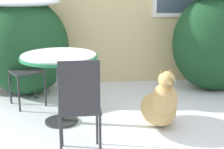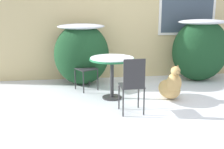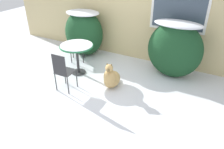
% 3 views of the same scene
% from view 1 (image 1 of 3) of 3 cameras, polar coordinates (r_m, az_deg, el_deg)
% --- Properties ---
extents(ground_plane, '(16.00, 16.00, 0.00)m').
position_cam_1_polar(ground_plane, '(3.44, 0.95, -11.55)').
color(ground_plane, white).
extents(shrub_left, '(1.20, 0.91, 1.34)m').
position_cam_1_polar(shrub_left, '(4.86, -14.30, 4.84)').
color(shrub_left, '#194223').
rests_on(shrub_left, ground_plane).
extents(shrub_middle, '(1.34, 0.75, 1.42)m').
position_cam_1_polar(shrub_middle, '(5.12, 17.35, 5.57)').
color(shrub_middle, '#194223').
rests_on(shrub_middle, ground_plane).
extents(patio_table, '(0.84, 0.84, 0.79)m').
position_cam_1_polar(patio_table, '(3.77, -8.79, 1.49)').
color(patio_table, '#2D2D30').
rests_on(patio_table, ground_plane).
extents(patio_chair_near_table, '(0.51, 0.51, 0.93)m').
position_cam_1_polar(patio_chair_near_table, '(4.52, -14.44, 1.49)').
color(patio_chair_near_table, '#2D2D30').
rests_on(patio_chair_near_table, ground_plane).
extents(patio_chair_far_side, '(0.39, 0.39, 0.93)m').
position_cam_1_polar(patio_chair_far_side, '(3.02, -5.43, -4.97)').
color(patio_chair_far_side, '#2D2D30').
rests_on(patio_chair_far_side, ground_plane).
extents(dog, '(0.45, 0.72, 0.68)m').
position_cam_1_polar(dog, '(3.80, 7.98, -5.09)').
color(dog, tan).
rests_on(dog, ground_plane).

